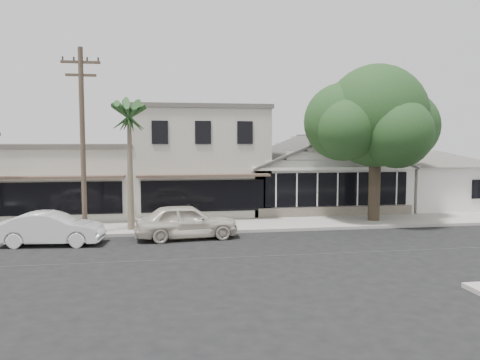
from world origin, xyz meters
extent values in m
plane|color=black|center=(0.00, 0.00, 0.00)|extent=(140.00, 140.00, 0.00)
cube|color=#9E9991|center=(-8.00, 6.75, 0.07)|extent=(90.00, 3.50, 0.15)
cube|color=silver|center=(5.00, 12.50, 1.50)|extent=(10.00, 8.00, 3.00)
cube|color=black|center=(5.00, 8.44, 1.75)|extent=(8.80, 0.10, 2.00)
cube|color=#60564C|center=(5.00, 8.45, 0.35)|extent=(9.60, 0.18, 0.70)
cube|color=silver|center=(13.20, 11.50, 1.50)|extent=(6.00, 6.00, 3.00)
cube|color=beige|center=(-3.00, 13.50, 3.25)|extent=(8.00, 10.00, 6.50)
cube|color=beige|center=(-12.00, 13.50, 2.10)|extent=(10.00, 10.00, 4.20)
cylinder|color=brown|center=(-9.00, 5.20, 4.50)|extent=(0.24, 0.24, 9.00)
cube|color=brown|center=(-9.00, 5.20, 8.30)|extent=(1.80, 0.12, 0.12)
cube|color=brown|center=(-9.00, 5.20, 7.70)|extent=(1.40, 0.12, 0.12)
imported|color=beige|center=(-4.19, 4.01, 0.82)|extent=(5.00, 2.41, 1.65)
imported|color=silver|center=(-10.17, 3.57, 0.74)|extent=(4.60, 1.99, 1.47)
cylinder|color=#463B2B|center=(6.49, 6.64, 1.75)|extent=(0.66, 0.66, 3.50)
sphere|color=#193E1A|center=(6.49, 6.64, 6.01)|extent=(5.69, 5.69, 5.69)
sphere|color=#193E1A|center=(8.46, 7.30, 5.47)|extent=(4.16, 4.16, 4.16)
sphere|color=#193E1A|center=(4.74, 7.08, 5.69)|extent=(4.37, 4.37, 4.37)
sphere|color=#193E1A|center=(6.93, 5.00, 5.03)|extent=(3.72, 3.72, 3.72)
sphere|color=#193E1A|center=(5.84, 8.39, 6.34)|extent=(3.94, 3.94, 3.94)
sphere|color=#193E1A|center=(7.81, 8.17, 6.78)|extent=(3.50, 3.50, 3.50)
sphere|color=#193E1A|center=(4.53, 5.77, 5.25)|extent=(3.28, 3.28, 3.28)
cone|color=#726651|center=(-6.88, 5.98, 2.85)|extent=(0.36, 0.36, 5.69)
camera|label=1|loc=(-5.22, -17.99, 4.57)|focal=35.00mm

